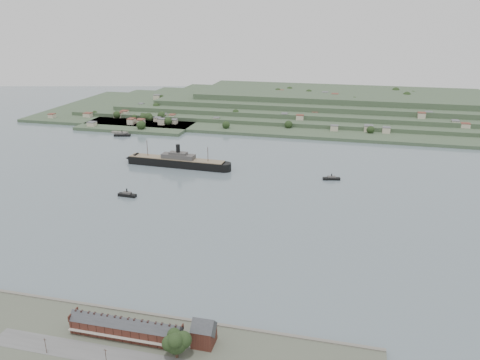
% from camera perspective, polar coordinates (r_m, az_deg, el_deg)
% --- Properties ---
extents(ground, '(1400.00, 1400.00, 0.00)m').
position_cam_1_polar(ground, '(375.73, -0.72, -3.44)').
color(ground, slate).
rests_on(ground, ground).
extents(terrace_row, '(55.60, 9.80, 11.07)m').
position_cam_1_polar(terrace_row, '(238.38, -13.76, -17.16)').
color(terrace_row, '#4A231A').
rests_on(terrace_row, ground).
extents(gabled_building, '(10.40, 10.18, 14.09)m').
position_cam_1_polar(gabled_building, '(228.01, -4.44, -18.07)').
color(gabled_building, '#4A231A').
rests_on(gabled_building, ground).
extents(far_peninsula, '(760.00, 309.00, 30.00)m').
position_cam_1_polar(far_peninsula, '(742.53, 9.05, 8.91)').
color(far_peninsula, '#33472F').
rests_on(far_peninsula, ground).
extents(steamship, '(116.33, 18.49, 27.89)m').
position_cam_1_polar(steamship, '(481.16, -8.04, 2.27)').
color(steamship, black).
rests_on(steamship, ground).
extents(tugboat, '(16.36, 5.17, 7.27)m').
position_cam_1_polar(tugboat, '(409.64, -13.59, -1.74)').
color(tugboat, black).
rests_on(tugboat, ground).
extents(ferry_west, '(21.35, 10.83, 7.71)m').
position_cam_1_polar(ferry_west, '(614.71, -14.16, 5.37)').
color(ferry_west, black).
rests_on(ferry_west, ground).
extents(ferry_east, '(16.75, 7.84, 6.06)m').
position_cam_1_polar(ferry_east, '(446.60, 11.08, 0.21)').
color(ferry_east, black).
rests_on(ferry_east, ground).
extents(fig_tree, '(12.67, 10.97, 14.14)m').
position_cam_1_polar(fig_tree, '(220.19, -7.75, -18.99)').
color(fig_tree, '#3C281C').
rests_on(fig_tree, ground).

